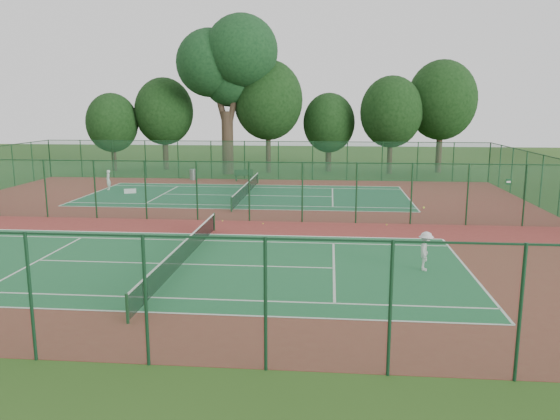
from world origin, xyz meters
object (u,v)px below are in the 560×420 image
Objects in this scene: bench at (244,175)px; big_tree at (228,62)px; player_far at (108,180)px; kit_bag at (130,191)px; player_near at (426,251)px; trash_bin at (193,175)px.

big_tree is (-2.24, 5.23, 10.15)m from bench.
player_far is at bearing -123.99° from big_tree.
big_tree reaches higher than bench.
kit_bag is at bearing -150.73° from bench.
big_tree is at bearing 35.82° from player_near.
kit_bag is at bearing -110.25° from trash_bin.
player_near reaches higher than trash_bin.
player_near is at bearing -58.06° from trash_bin.
bench is 1.94× the size of kit_bag.
player_far is 1.77× the size of kit_bag.
player_near reaches higher than player_far.
player_near is 35.42m from big_tree.
bench reaches higher than kit_bag.
kit_bag is (-7.60, -7.65, -0.36)m from bench.
player_near reaches higher than kit_bag.
big_tree reaches higher than player_near.
trash_bin is 4.70m from bench.
kit_bag is at bearing 40.20° from player_far.
trash_bin is 1.10× the size of kit_bag.
player_near is 0.11× the size of big_tree.
player_near is 26.45m from kit_bag.
player_far is (-21.48, 19.70, -0.02)m from player_near.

